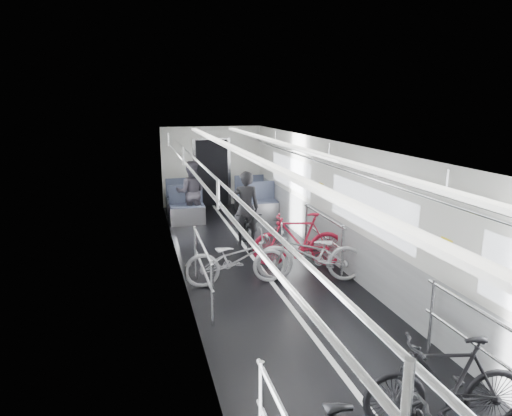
{
  "coord_description": "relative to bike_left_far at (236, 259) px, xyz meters",
  "views": [
    {
      "loc": [
        -2.21,
        -6.64,
        3.17
      ],
      "look_at": [
        0.0,
        1.74,
        1.11
      ],
      "focal_mm": 32.0,
      "sensor_mm": 36.0,
      "label": 1
    }
  ],
  "objects": [
    {
      "name": "person_standing",
      "position": [
        0.7,
        2.19,
        0.36
      ],
      "size": [
        0.64,
        0.45,
        1.66
      ],
      "primitive_type": "imported",
      "rotation": [
        0.0,
        0.0,
        3.05
      ],
      "color": "black",
      "rests_on": "floor"
    },
    {
      "name": "person_seated",
      "position": [
        -0.25,
        4.38,
        0.34
      ],
      "size": [
        0.88,
        0.73,
        1.64
      ],
      "primitive_type": "imported",
      "rotation": [
        0.0,
        0.0,
        3.0
      ],
      "color": "#2A272E",
      "rests_on": "floor"
    },
    {
      "name": "bike_right_near",
      "position": [
        1.2,
        -4.04,
        0.01
      ],
      "size": [
        1.69,
        0.8,
        0.98
      ],
      "primitive_type": "imported",
      "rotation": [
        0.0,
        0.0,
        -1.79
      ],
      "color": "black",
      "rests_on": "floor"
    },
    {
      "name": "car_shell",
      "position": [
        0.63,
        1.07,
        0.65
      ],
      "size": [
        3.02,
        14.01,
        2.41
      ],
      "color": "black",
      "rests_on": "ground"
    },
    {
      "name": "bike_left_far",
      "position": [
        0.0,
        0.0,
        0.0
      ],
      "size": [
        1.83,
        0.7,
        0.95
      ],
      "primitive_type": "imported",
      "rotation": [
        0.0,
        0.0,
        1.53
      ],
      "color": "#A3A3A7",
      "rests_on": "floor"
    },
    {
      "name": "bike_right_far",
      "position": [
        1.36,
        0.58,
        0.06
      ],
      "size": [
        1.85,
        0.91,
        1.07
      ],
      "primitive_type": "imported",
      "rotation": [
        0.0,
        0.0,
        -1.81
      ],
      "color": "maroon",
      "rests_on": "floor"
    },
    {
      "name": "bike_aisle",
      "position": [
        0.69,
        2.09,
        -0.06
      ],
      "size": [
        0.73,
        1.62,
        0.82
      ],
      "primitive_type": "imported",
      "rotation": [
        0.0,
        0.0,
        -0.12
      ],
      "color": "black",
      "rests_on": "floor"
    },
    {
      "name": "bike_right_mid",
      "position": [
        1.31,
        -0.17,
        0.03
      ],
      "size": [
        2.02,
        1.16,
        1.0
      ],
      "primitive_type": "imported",
      "rotation": [
        0.0,
        0.0,
        -1.85
      ],
      "color": "#9B9BA0",
      "rests_on": "floor"
    }
  ]
}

